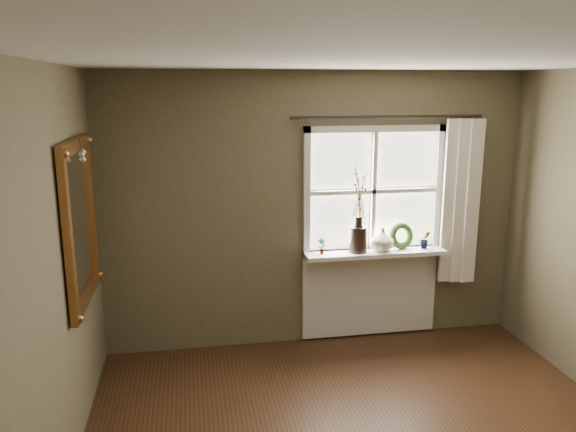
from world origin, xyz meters
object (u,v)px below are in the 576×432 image
at_px(wreath, 401,238).
at_px(gilt_mirror, 80,222).
at_px(cream_vase, 382,239).
at_px(dark_jug, 358,239).

xyz_separation_m(wreath, gilt_mirror, (-2.79, -0.80, 0.47)).
bearing_deg(gilt_mirror, wreath, 16.05).
bearing_deg(wreath, cream_vase, 177.21).
xyz_separation_m(dark_jug, cream_vase, (0.24, 0.00, -0.01)).
relative_size(dark_jug, cream_vase, 1.10).
bearing_deg(gilt_mirror, dark_jug, 18.02).
relative_size(cream_vase, gilt_mirror, 0.19).
relative_size(cream_vase, wreath, 0.86).
bearing_deg(wreath, gilt_mirror, -177.79).
height_order(cream_vase, wreath, wreath).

